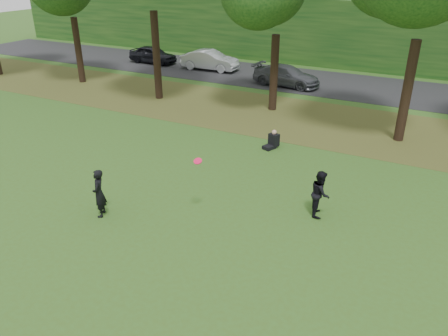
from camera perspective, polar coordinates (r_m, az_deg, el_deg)
name	(u,v)px	position (r m, az deg, el deg)	size (l,w,h in m)	color
ground	(190,259)	(12.72, -4.45, -11.83)	(120.00, 120.00, 0.00)	#35541A
leaf_litter	(319,122)	(23.49, 12.35, 5.87)	(60.00, 7.00, 0.01)	#4D3E1B
street	(353,86)	(30.97, 16.52, 10.20)	(70.00, 7.00, 0.02)	black
far_hedge	(375,35)	(36.29, 19.11, 16.06)	(70.00, 3.00, 5.00)	#113D14
player_left	(99,193)	(14.81, -16.01, -3.19)	(0.60, 0.40, 1.66)	black
player_right	(320,193)	(14.66, 12.47, -3.24)	(0.77, 0.60, 1.59)	black
parked_cars	(360,80)	(29.69, 17.36, 10.88)	(36.75, 4.10, 1.47)	black
frisbee	(198,161)	(13.64, -3.44, 0.91)	(0.38, 0.36, 0.18)	#F2144A
seated_person	(273,141)	(19.79, 6.36, 3.50)	(0.65, 0.83, 0.83)	black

